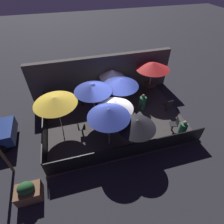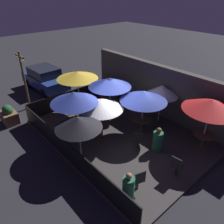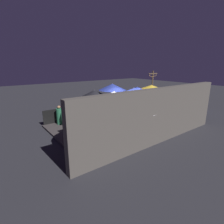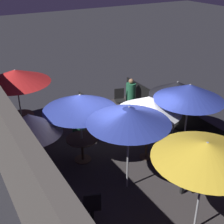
{
  "view_description": "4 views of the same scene",
  "coord_description": "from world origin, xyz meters",
  "px_view_note": "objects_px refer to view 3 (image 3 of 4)",
  "views": [
    {
      "loc": [
        -2.25,
        -7.56,
        7.69
      ],
      "look_at": [
        -0.27,
        -0.34,
        1.02
      ],
      "focal_mm": 28.0,
      "sensor_mm": 36.0,
      "label": 1
    },
    {
      "loc": [
        6.43,
        -6.05,
        6.35
      ],
      "look_at": [
        -0.62,
        0.12,
        1.02
      ],
      "focal_mm": 35.0,
      "sensor_mm": 36.0,
      "label": 2
    },
    {
      "loc": [
        6.99,
        8.49,
        3.97
      ],
      "look_at": [
        0.6,
        0.04,
        1.07
      ],
      "focal_mm": 28.0,
      "sensor_mm": 36.0,
      "label": 3
    },
    {
      "loc": [
        -6.8,
        4.18,
        5.8
      ],
      "look_at": [
        1.03,
        -0.34,
        1.29
      ],
      "focal_mm": 50.0,
      "sensor_mm": 36.0,
      "label": 4
    }
  ],
  "objects_px": {
    "dining_table_0": "(114,113)",
    "patron_2": "(97,125)",
    "parked_car_0": "(183,100)",
    "planter_box": "(133,102)",
    "patio_umbrella_3": "(94,93)",
    "patio_umbrella_5": "(151,88)",
    "dining_table_2": "(121,121)",
    "patio_umbrella_4": "(142,107)",
    "dining_table_1": "(93,138)",
    "patio_chair_3": "(68,127)",
    "patio_umbrella_7": "(137,90)",
    "patron_1": "(178,113)",
    "patio_chair_1": "(135,110)",
    "patio_chair_0": "(159,119)",
    "patio_umbrella_2": "(121,98)",
    "patio_umbrella_0": "(114,95)",
    "patio_umbrella_1": "(92,105)",
    "patio_umbrella_6": "(112,87)",
    "patron_0": "(60,116)",
    "patio_chair_2": "(99,120)",
    "patio_chair_4": "(65,118)",
    "light_post": "(152,87)"
  },
  "relations": [
    {
      "from": "patron_1",
      "to": "patio_chair_4",
      "type": "bearing_deg",
      "value": -97.62
    },
    {
      "from": "patio_chair_1",
      "to": "patron_2",
      "type": "height_order",
      "value": "patron_2"
    },
    {
      "from": "patio_umbrella_6",
      "to": "patron_0",
      "type": "bearing_deg",
      "value": -8.92
    },
    {
      "from": "dining_table_0",
      "to": "patio_chair_1",
      "type": "bearing_deg",
      "value": 175.16
    },
    {
      "from": "patio_chair_4",
      "to": "patron_2",
      "type": "distance_m",
      "value": 2.49
    },
    {
      "from": "patio_umbrella_5",
      "to": "patron_1",
      "type": "height_order",
      "value": "patio_umbrella_5"
    },
    {
      "from": "patio_chair_3",
      "to": "patio_chair_4",
      "type": "xyz_separation_m",
      "value": [
        -0.47,
        -1.58,
        0.01
      ]
    },
    {
      "from": "patio_umbrella_1",
      "to": "dining_table_0",
      "type": "height_order",
      "value": "patio_umbrella_1"
    },
    {
      "from": "light_post",
      "to": "patio_chair_4",
      "type": "bearing_deg",
      "value": 1.76
    },
    {
      "from": "dining_table_1",
      "to": "light_post",
      "type": "distance_m",
      "value": 9.88
    },
    {
      "from": "dining_table_1",
      "to": "patio_chair_3",
      "type": "relative_size",
      "value": 0.94
    },
    {
      "from": "patio_chair_0",
      "to": "patron_1",
      "type": "relative_size",
      "value": 0.71
    },
    {
      "from": "parked_car_0",
      "to": "patio_chair_0",
      "type": "bearing_deg",
      "value": 16.01
    },
    {
      "from": "patio_umbrella_4",
      "to": "patio_chair_3",
      "type": "bearing_deg",
      "value": -42.67
    },
    {
      "from": "patio_umbrella_6",
      "to": "parked_car_0",
      "type": "height_order",
      "value": "patio_umbrella_6"
    },
    {
      "from": "patio_umbrella_0",
      "to": "dining_table_1",
      "type": "xyz_separation_m",
      "value": [
        3.46,
        2.92,
        -1.27
      ]
    },
    {
      "from": "patio_umbrella_6",
      "to": "patron_0",
      "type": "height_order",
      "value": "patio_umbrella_6"
    },
    {
      "from": "parked_car_0",
      "to": "patio_umbrella_0",
      "type": "bearing_deg",
      "value": -8.27
    },
    {
      "from": "dining_table_1",
      "to": "patio_chair_3",
      "type": "distance_m",
      "value": 2.35
    },
    {
      "from": "patron_2",
      "to": "parked_car_0",
      "type": "xyz_separation_m",
      "value": [
        -9.59,
        -0.51,
        0.23
      ]
    },
    {
      "from": "dining_table_0",
      "to": "patio_chair_3",
      "type": "bearing_deg",
      "value": 8.93
    },
    {
      "from": "patio_umbrella_2",
      "to": "light_post",
      "type": "distance_m",
      "value": 6.98
    },
    {
      "from": "dining_table_1",
      "to": "parked_car_0",
      "type": "xyz_separation_m",
      "value": [
        -10.8,
        -2.13,
        0.15
      ]
    },
    {
      "from": "patio_chair_2",
      "to": "patron_0",
      "type": "relative_size",
      "value": 0.74
    },
    {
      "from": "patio_umbrella_2",
      "to": "patio_chair_0",
      "type": "bearing_deg",
      "value": 159.94
    },
    {
      "from": "dining_table_2",
      "to": "light_post",
      "type": "relative_size",
      "value": 0.28
    },
    {
      "from": "dining_table_0",
      "to": "patron_2",
      "type": "relative_size",
      "value": 0.64
    },
    {
      "from": "patio_chair_4",
      "to": "parked_car_0",
      "type": "xyz_separation_m",
      "value": [
        -10.57,
        1.78,
        0.2
      ]
    },
    {
      "from": "patio_umbrella_2",
      "to": "parked_car_0",
      "type": "distance_m",
      "value": 8.36
    },
    {
      "from": "patio_umbrella_3",
      "to": "parked_car_0",
      "type": "relative_size",
      "value": 0.52
    },
    {
      "from": "patio_umbrella_7",
      "to": "patio_chair_0",
      "type": "distance_m",
      "value": 2.31
    },
    {
      "from": "patio_umbrella_3",
      "to": "patio_umbrella_5",
      "type": "height_order",
      "value": "patio_umbrella_5"
    },
    {
      "from": "patron_0",
      "to": "patron_2",
      "type": "distance_m",
      "value": 3.08
    },
    {
      "from": "patio_umbrella_0",
      "to": "patron_2",
      "type": "xyz_separation_m",
      "value": [
        2.25,
        1.29,
        -1.35
      ]
    },
    {
      "from": "dining_table_2",
      "to": "patio_umbrella_4",
      "type": "bearing_deg",
      "value": 94.76
    },
    {
      "from": "patio_umbrella_7",
      "to": "parked_car_0",
      "type": "height_order",
      "value": "patio_umbrella_7"
    },
    {
      "from": "patio_umbrella_7",
      "to": "patron_1",
      "type": "bearing_deg",
      "value": 148.45
    },
    {
      "from": "dining_table_1",
      "to": "patio_chair_1",
      "type": "xyz_separation_m",
      "value": [
        -5.39,
        -2.76,
        -0.05
      ]
    },
    {
      "from": "patio_umbrella_3",
      "to": "parked_car_0",
      "type": "xyz_separation_m",
      "value": [
        -7.93,
        2.36,
        -1.09
      ]
    },
    {
      "from": "patio_umbrella_6",
      "to": "parked_car_0",
      "type": "bearing_deg",
      "value": 165.45
    },
    {
      "from": "parked_car_0",
      "to": "planter_box",
      "type": "bearing_deg",
      "value": -53.43
    },
    {
      "from": "patio_umbrella_1",
      "to": "light_post",
      "type": "bearing_deg",
      "value": -154.77
    },
    {
      "from": "patio_umbrella_3",
      "to": "patron_0",
      "type": "bearing_deg",
      "value": -0.11
    },
    {
      "from": "patio_chair_1",
      "to": "parked_car_0",
      "type": "bearing_deg",
      "value": 178.29
    },
    {
      "from": "patio_umbrella_4",
      "to": "patio_chair_3",
      "type": "xyz_separation_m",
      "value": [
        2.96,
        -2.73,
        -1.24
      ]
    },
    {
      "from": "patio_umbrella_4",
      "to": "patron_0",
      "type": "distance_m",
      "value": 5.67
    },
    {
      "from": "patio_umbrella_1",
      "to": "dining_table_2",
      "type": "relative_size",
      "value": 2.48
    },
    {
      "from": "patio_umbrella_1",
      "to": "patio_umbrella_2",
      "type": "distance_m",
      "value": 2.83
    },
    {
      "from": "patio_umbrella_1",
      "to": "patron_2",
      "type": "bearing_deg",
      "value": -126.73
    },
    {
      "from": "dining_table_2",
      "to": "patio_chair_2",
      "type": "height_order",
      "value": "patio_chair_2"
    }
  ]
}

